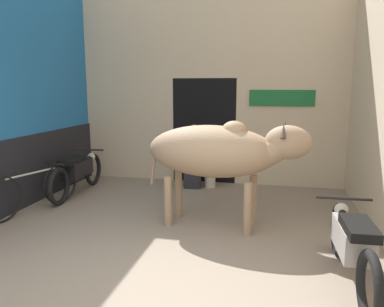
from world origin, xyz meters
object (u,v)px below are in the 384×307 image
object	(u,v)px
bicycle	(33,190)
plastic_stool	(210,176)
motorcycle_near	(352,243)
shopkeeper_seated	(194,155)
cow	(220,152)
motorcycle_far	(77,171)

from	to	relation	value
bicycle	plastic_stool	world-z (taller)	bicycle
motorcycle_near	shopkeeper_seated	distance (m)	3.90
cow	motorcycle_far	world-z (taller)	cow
motorcycle_far	plastic_stool	bearing A→B (deg)	23.64
cow	motorcycle_far	distance (m)	2.94
shopkeeper_seated	motorcycle_near	bearing A→B (deg)	-54.51
bicycle	plastic_stool	distance (m)	3.13
motorcycle_near	plastic_stool	size ratio (longest dim) A/B	4.60
bicycle	motorcycle_near	bearing A→B (deg)	-15.38
motorcycle_far	plastic_stool	size ratio (longest dim) A/B	4.70
cow	motorcycle_near	bearing A→B (deg)	-39.77
motorcycle_near	motorcycle_far	world-z (taller)	motorcycle_far
cow	motorcycle_far	bearing A→B (deg)	159.78
motorcycle_near	plastic_stool	world-z (taller)	motorcycle_near
motorcycle_far	bicycle	world-z (taller)	motorcycle_far
plastic_stool	cow	bearing A→B (deg)	-76.78
bicycle	motorcycle_far	bearing A→B (deg)	81.08
motorcycle_near	shopkeeper_seated	world-z (taller)	shopkeeper_seated
motorcycle_near	plastic_stool	bearing A→B (deg)	121.30
plastic_stool	shopkeeper_seated	bearing A→B (deg)	-173.24
cow	shopkeeper_seated	world-z (taller)	cow
motorcycle_far	shopkeeper_seated	bearing A→B (deg)	26.07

